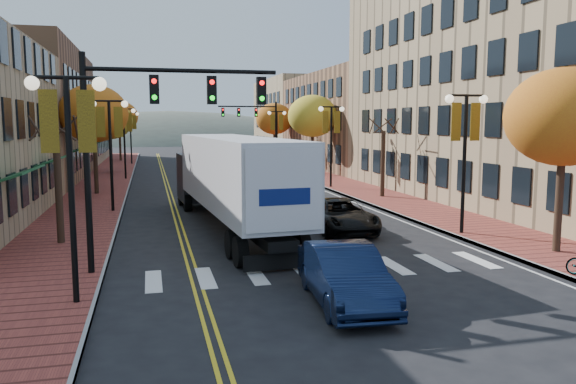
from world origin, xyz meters
TOP-DOWN VIEW (x-y plane):
  - ground at (0.00, 0.00)m, footprint 200.00×200.00m
  - sidewalk_left at (-9.00, 32.50)m, footprint 4.00×85.00m
  - sidewalk_right at (9.00, 32.50)m, footprint 4.00×85.00m
  - building_left_mid at (-17.00, 36.00)m, footprint 12.00×24.00m
  - building_left_far at (-17.00, 61.00)m, footprint 12.00×26.00m
  - building_right_near at (18.50, 16.00)m, footprint 15.00×28.00m
  - building_right_mid at (18.50, 42.00)m, footprint 15.00×24.00m
  - building_right_far at (18.50, 64.00)m, footprint 15.00×20.00m
  - tree_left_a at (-9.00, 8.00)m, footprint 0.28×0.28m
  - tree_left_b at (-9.00, 24.00)m, footprint 4.48×4.48m
  - tree_left_c at (-9.00, 40.00)m, footprint 4.16×4.16m
  - tree_left_d at (-9.00, 58.00)m, footprint 4.61×4.61m
  - tree_right_a at (9.00, 2.00)m, footprint 4.16×4.16m
  - tree_right_b at (9.00, 18.00)m, footprint 0.28×0.28m
  - tree_right_c at (9.00, 34.00)m, footprint 4.48×4.48m
  - tree_right_d at (9.00, 50.00)m, footprint 4.35×4.35m
  - lamp_left_a at (-7.50, 0.00)m, footprint 1.96×0.36m
  - lamp_left_b at (-7.50, 16.00)m, footprint 1.96×0.36m
  - lamp_left_c at (-7.50, 34.00)m, footprint 1.96×0.36m
  - lamp_left_d at (-7.50, 52.00)m, footprint 1.96×0.36m
  - lamp_right_a at (7.50, 6.00)m, footprint 1.96×0.36m
  - lamp_right_b at (7.50, 24.00)m, footprint 1.96×0.36m
  - lamp_right_c at (7.50, 42.00)m, footprint 1.96×0.36m
  - traffic_mast_near at (-5.48, 3.00)m, footprint 6.10×0.35m
  - traffic_mast_far at (5.48, 42.00)m, footprint 6.10×0.34m
  - semi_truck at (-2.00, 10.00)m, footprint 3.93×17.12m
  - navy_sedan at (-0.50, -1.45)m, footprint 2.01×4.94m
  - black_suv at (2.72, 8.20)m, footprint 2.53×5.32m
  - car_far_white at (-0.50, 56.46)m, footprint 1.98×4.86m
  - car_far_silver at (2.44, 62.97)m, footprint 2.10×4.79m
  - car_far_oncoming at (1.73, 65.69)m, footprint 2.11×5.05m

SIDE VIEW (x-z plane):
  - ground at x=0.00m, z-range 0.00..0.00m
  - sidewalk_left at x=-9.00m, z-range 0.00..0.15m
  - sidewalk_right at x=9.00m, z-range 0.00..0.15m
  - car_far_silver at x=2.44m, z-range 0.00..1.37m
  - black_suv at x=2.72m, z-range 0.00..1.47m
  - navy_sedan at x=-0.50m, z-range 0.00..1.59m
  - car_far_oncoming at x=1.73m, z-range 0.00..1.62m
  - car_far_white at x=-0.50m, z-range 0.00..1.65m
  - tree_left_a at x=-9.00m, z-range 0.15..4.35m
  - tree_right_b at x=9.00m, z-range 0.15..4.35m
  - semi_truck at x=-2.00m, z-range 0.36..4.60m
  - lamp_left_a at x=-7.50m, z-range 1.27..7.32m
  - lamp_left_b at x=-7.50m, z-range 1.27..7.32m
  - lamp_left_c at x=-7.50m, z-range 1.27..7.32m
  - lamp_left_d at x=-7.50m, z-range 1.27..7.32m
  - lamp_right_a at x=7.50m, z-range 1.27..7.32m
  - lamp_right_b at x=7.50m, z-range 1.27..7.32m
  - lamp_right_c at x=7.50m, z-range 1.27..7.32m
  - building_left_far at x=-17.00m, z-range 0.00..9.50m
  - traffic_mast_near at x=-5.48m, z-range 1.42..8.42m
  - traffic_mast_far at x=5.48m, z-range 1.42..8.42m
  - building_right_mid at x=18.50m, z-range 0.00..10.00m
  - tree_left_c at x=-9.00m, z-range 1.71..8.40m
  - tree_right_a at x=9.00m, z-range 1.71..8.40m
  - tree_right_d at x=9.00m, z-range 1.79..8.79m
  - tree_left_b at x=-9.00m, z-range 1.84..9.05m
  - tree_right_c at x=9.00m, z-range 1.84..9.05m
  - building_left_mid at x=-17.00m, z-range 0.00..11.00m
  - building_right_far at x=18.50m, z-range 0.00..11.00m
  - tree_left_d at x=-9.00m, z-range 1.89..9.31m
  - building_right_near at x=18.50m, z-range 0.00..15.00m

